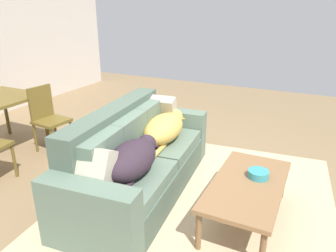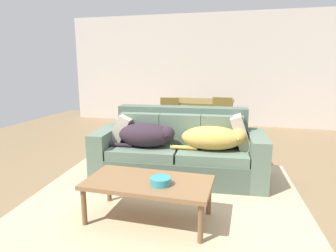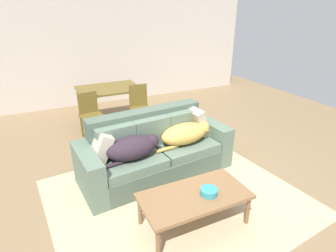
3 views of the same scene
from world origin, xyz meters
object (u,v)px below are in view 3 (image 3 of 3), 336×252
at_px(dining_table, 109,91).
at_px(dining_chair_near_right, 140,105).
at_px(dog_on_left_cushion, 133,147).
at_px(couch, 154,151).
at_px(throw_pillow_by_right_arm, 196,121).
at_px(dog_on_right_cushion, 186,133).
at_px(throw_pillow_by_left_arm, 100,146).
at_px(coffee_table, 194,198).
at_px(bowl_on_coffee_table, 209,192).
at_px(dining_chair_near_left, 91,113).

xyz_separation_m(dining_table, dining_chair_near_right, (0.46, -0.61, -0.20)).
bearing_deg(dog_on_left_cushion, couch, 23.04).
height_order(dining_table, dining_chair_near_right, dining_chair_near_right).
xyz_separation_m(couch, dining_chair_near_right, (0.38, 1.66, 0.14)).
bearing_deg(dining_table, throw_pillow_by_right_arm, -68.22).
relative_size(couch, dining_table, 1.79).
bearing_deg(dining_chair_near_right, dining_table, 132.66).
height_order(dog_on_left_cushion, dog_on_right_cushion, dog_on_left_cushion).
relative_size(throw_pillow_by_left_arm, dining_table, 0.32).
bearing_deg(coffee_table, dog_on_left_cushion, 110.04).
relative_size(dog_on_right_cushion, bowl_on_coffee_table, 4.76).
distance_m(couch, throw_pillow_by_left_arm, 0.84).
height_order(coffee_table, dining_table, dining_table).
relative_size(dog_on_left_cushion, dining_chair_near_left, 0.98).
bearing_deg(throw_pillow_by_left_arm, bowl_on_coffee_table, -53.67).
xyz_separation_m(couch, dog_on_right_cushion, (0.47, -0.11, 0.25)).
relative_size(couch, dining_chair_near_left, 2.64).
distance_m(dog_on_right_cushion, coffee_table, 1.22).
relative_size(dining_chair_near_left, dining_chair_near_right, 0.96).
distance_m(dog_on_right_cushion, dining_chair_near_right, 1.77).
distance_m(dog_on_right_cushion, throw_pillow_by_left_arm, 1.26).
xyz_separation_m(dog_on_right_cushion, dining_chair_near_left, (-1.06, 1.77, -0.11)).
bearing_deg(throw_pillow_by_right_arm, dog_on_left_cushion, -164.01).
bearing_deg(dog_on_left_cushion, coffee_table, -75.60).
height_order(couch, throw_pillow_by_left_arm, couch).
xyz_separation_m(dog_on_right_cushion, coffee_table, (-0.49, -1.09, -0.23)).
bearing_deg(bowl_on_coffee_table, dog_on_left_cushion, 115.52).
bearing_deg(coffee_table, dining_table, 90.88).
bearing_deg(couch, dog_on_left_cushion, -156.96).
relative_size(dog_on_right_cushion, dining_table, 0.73).
bearing_deg(dog_on_left_cushion, dog_on_right_cushion, 0.99).
xyz_separation_m(couch, dog_on_left_cushion, (-0.39, -0.21, 0.25)).
height_order(dog_on_right_cushion, dining_table, dining_table).
bearing_deg(dining_chair_near_right, dog_on_right_cushion, -81.75).
distance_m(dog_on_left_cushion, dog_on_right_cushion, 0.86).
bearing_deg(couch, throw_pillow_by_right_arm, 3.32).
distance_m(throw_pillow_by_left_arm, coffee_table, 1.42).
distance_m(dog_on_right_cushion, dining_table, 2.44).
height_order(dog_on_left_cushion, throw_pillow_by_right_arm, throw_pillow_by_right_arm).
bearing_deg(dining_chair_near_right, dog_on_left_cushion, -106.78).
bearing_deg(dog_on_right_cushion, dog_on_left_cushion, -179.01).
xyz_separation_m(throw_pillow_by_left_arm, bowl_on_coffee_table, (0.91, -1.23, -0.18)).
relative_size(throw_pillow_by_left_arm, coffee_table, 0.33).
relative_size(coffee_table, dining_chair_near_left, 1.39).
relative_size(throw_pillow_by_right_arm, coffee_table, 0.37).
relative_size(couch, dog_on_left_cushion, 2.68).
bearing_deg(throw_pillow_by_left_arm, dining_chair_near_right, 55.25).
xyz_separation_m(throw_pillow_by_right_arm, dining_chair_near_left, (-1.38, 1.53, -0.16)).
bearing_deg(throw_pillow_by_right_arm, dining_table, 111.78).
height_order(dog_on_left_cushion, coffee_table, dog_on_left_cushion).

